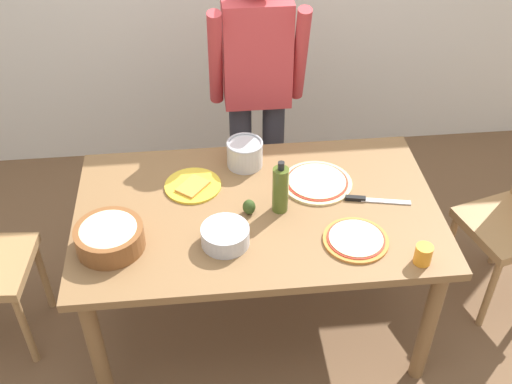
% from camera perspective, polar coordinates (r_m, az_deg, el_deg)
% --- Properties ---
extents(ground, '(8.00, 8.00, 0.00)m').
position_cam_1_polar(ground, '(3.29, 0.09, -11.54)').
color(ground, brown).
extents(dining_table, '(1.60, 0.96, 0.76)m').
position_cam_1_polar(dining_table, '(2.80, 0.10, -2.88)').
color(dining_table, brown).
rests_on(dining_table, ground).
extents(person_cook, '(0.49, 0.25, 1.62)m').
position_cam_1_polar(person_cook, '(3.26, 0.10, 9.73)').
color(person_cook, '#2D2D38').
rests_on(person_cook, ground).
extents(pizza_raw_on_board, '(0.32, 0.32, 0.02)m').
position_cam_1_polar(pizza_raw_on_board, '(2.88, 5.61, 0.89)').
color(pizza_raw_on_board, beige).
rests_on(pizza_raw_on_board, dining_table).
extents(pizza_cooked_on_tray, '(0.27, 0.27, 0.02)m').
position_cam_1_polar(pizza_cooked_on_tray, '(2.61, 9.13, -4.32)').
color(pizza_cooked_on_tray, '#C67A33').
rests_on(pizza_cooked_on_tray, dining_table).
extents(plate_with_slice, '(0.26, 0.26, 0.02)m').
position_cam_1_polar(plate_with_slice, '(2.86, -5.81, 0.58)').
color(plate_with_slice, gold).
rests_on(plate_with_slice, dining_table).
extents(popcorn_bowl, '(0.28, 0.28, 0.11)m').
position_cam_1_polar(popcorn_bowl, '(2.59, -13.30, -3.92)').
color(popcorn_bowl, brown).
rests_on(popcorn_bowl, dining_table).
extents(mixing_bowl_steel, '(0.20, 0.20, 0.08)m').
position_cam_1_polar(mixing_bowl_steel, '(2.55, -2.83, -4.02)').
color(mixing_bowl_steel, '#B7B7BC').
rests_on(mixing_bowl_steel, dining_table).
extents(olive_oil_bottle, '(0.07, 0.07, 0.26)m').
position_cam_1_polar(olive_oil_bottle, '(2.66, 2.25, 0.26)').
color(olive_oil_bottle, '#47561E').
rests_on(olive_oil_bottle, dining_table).
extents(steel_pot, '(0.17, 0.17, 0.13)m').
position_cam_1_polar(steel_pot, '(2.95, -1.03, 3.57)').
color(steel_pot, '#B7B7BC').
rests_on(steel_pot, dining_table).
extents(cup_orange, '(0.07, 0.07, 0.08)m').
position_cam_1_polar(cup_orange, '(2.56, 15.07, -5.55)').
color(cup_orange, orange).
rests_on(cup_orange, dining_table).
extents(chef_knife, '(0.29, 0.08, 0.02)m').
position_cam_1_polar(chef_knife, '(2.82, 10.38, -0.70)').
color(chef_knife, silver).
rests_on(chef_knife, dining_table).
extents(avocado, '(0.06, 0.06, 0.07)m').
position_cam_1_polar(avocado, '(2.69, -0.64, -1.37)').
color(avocado, '#2D4219').
rests_on(avocado, dining_table).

